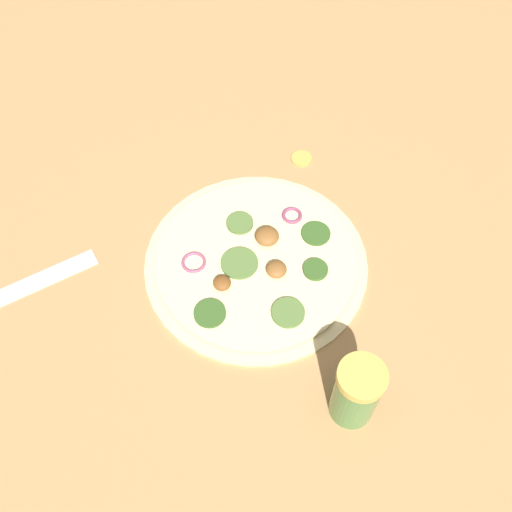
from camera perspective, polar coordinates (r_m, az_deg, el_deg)
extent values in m
plane|color=tan|center=(0.86, 0.00, -0.70)|extent=(3.00, 3.00, 0.00)
cylinder|color=beige|center=(0.86, 0.00, -0.54)|extent=(0.32, 0.32, 0.01)
cylinder|color=beige|center=(0.85, 0.00, -0.30)|extent=(0.29, 0.29, 0.00)
cylinder|color=#385B23|center=(0.84, 5.68, -1.28)|extent=(0.04, 0.04, 0.01)
ellipsoid|color=brown|center=(0.83, 2.11, -1.09)|extent=(0.03, 0.03, 0.01)
cylinder|color=#567538|center=(0.88, -1.55, 3.16)|extent=(0.04, 0.04, 0.01)
cylinder|color=#567538|center=(0.84, -1.58, -0.68)|extent=(0.05, 0.05, 0.00)
ellipsoid|color=brown|center=(0.82, -3.25, -2.58)|extent=(0.02, 0.02, 0.01)
torus|color=#A34C70|center=(0.85, -5.95, -0.60)|extent=(0.04, 0.04, 0.00)
cylinder|color=#567538|center=(0.80, 3.07, -5.41)|extent=(0.05, 0.05, 0.01)
ellipsoid|color=brown|center=(0.86, 1.06, 1.92)|extent=(0.03, 0.03, 0.02)
cylinder|color=#385B23|center=(0.80, -4.42, -5.46)|extent=(0.04, 0.04, 0.00)
cylinder|color=#385B23|center=(0.88, 5.72, 2.15)|extent=(0.04, 0.04, 0.00)
torus|color=#934266|center=(0.89, 3.45, 3.89)|extent=(0.03, 0.03, 0.01)
cube|color=silver|center=(0.90, -19.97, -2.23)|extent=(0.17, 0.09, 0.00)
cylinder|color=#4C7F42|center=(0.73, 9.46, -12.86)|extent=(0.05, 0.05, 0.09)
cylinder|color=gold|center=(0.68, 10.09, -11.28)|extent=(0.06, 0.06, 0.01)
cylinder|color=gold|center=(0.98, 4.35, 9.31)|extent=(0.03, 0.03, 0.01)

